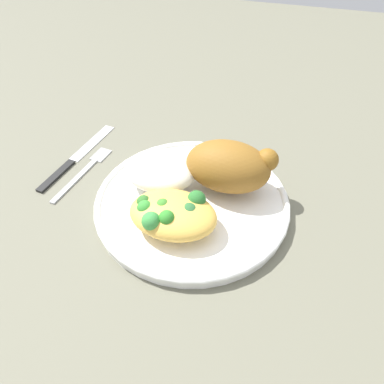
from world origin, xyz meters
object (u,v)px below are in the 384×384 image
object	(u,v)px
knife	(72,160)
rice_pile	(160,171)
mac_cheese_with_broccoli	(173,214)
roasted_chicken	(230,166)
fork	(85,170)
plate	(192,202)

from	to	relation	value
knife	rice_pile	bearing A→B (deg)	-7.93
mac_cheese_with_broccoli	rice_pile	bearing A→B (deg)	120.98
roasted_chicken	fork	xyz separation A→B (m)	(-0.23, -0.01, -0.05)
rice_pile	mac_cheese_with_broccoli	world-z (taller)	same
plate	rice_pile	xyz separation A→B (m)	(-0.05, 0.02, 0.03)
roasted_chicken	plate	bearing A→B (deg)	-137.45
mac_cheese_with_broccoli	roasted_chicken	bearing A→B (deg)	61.60
rice_pile	fork	world-z (taller)	rice_pile
plate	knife	distance (m)	0.22
plate	roasted_chicken	xyz separation A→B (m)	(0.04, 0.04, 0.04)
knife	plate	bearing A→B (deg)	-10.65
plate	mac_cheese_with_broccoli	xyz separation A→B (m)	(-0.01, -0.06, 0.03)
plate	knife	size ratio (longest dim) A/B	1.44
rice_pile	fork	distance (m)	0.14
rice_pile	knife	xyz separation A→B (m)	(-0.17, 0.02, -0.04)
knife	mac_cheese_with_broccoli	bearing A→B (deg)	-24.76
fork	rice_pile	bearing A→B (deg)	-2.90
plate	mac_cheese_with_broccoli	bearing A→B (deg)	-98.81
plate	roasted_chicken	distance (m)	0.07
roasted_chicken	mac_cheese_with_broccoli	xyz separation A→B (m)	(-0.05, -0.09, -0.02)
plate	fork	bearing A→B (deg)	172.44
roasted_chicken	mac_cheese_with_broccoli	distance (m)	0.11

